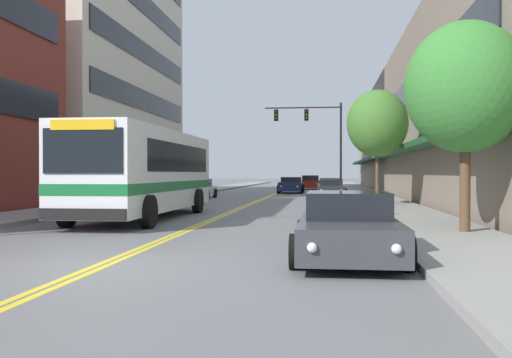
{
  "coord_description": "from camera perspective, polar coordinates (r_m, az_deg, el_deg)",
  "views": [
    {
      "loc": [
        3.96,
        -9.58,
        1.65
      ],
      "look_at": [
        0.4,
        19.56,
        1.34
      ],
      "focal_mm": 40.0,
      "sensor_mm": 36.0,
      "label": 1
    }
  ],
  "objects": [
    {
      "name": "car_slate_blue_parked_right_mid",
      "position": [
        49.27,
        7.39,
        -0.65
      ],
      "size": [
        2.19,
        4.69,
        1.22
      ],
      "color": "#475675",
      "rests_on": "ground_plane"
    },
    {
      "name": "car_red_moving_second",
      "position": [
        58.68,
        5.47,
        -0.37
      ],
      "size": [
        2.18,
        4.77,
        1.41
      ],
      "color": "maroon",
      "rests_on": "ground_plane"
    },
    {
      "name": "sidewalk_left",
      "position": [
        47.87,
        -6.22,
        -1.29
      ],
      "size": [
        2.9,
        106.0,
        0.15
      ],
      "color": "gray",
      "rests_on": "ground_plane"
    },
    {
      "name": "sidewalk_right",
      "position": [
        46.7,
        10.63,
        -1.34
      ],
      "size": [
        2.9,
        106.0,
        0.15
      ],
      "color": "gray",
      "rests_on": "ground_plane"
    },
    {
      "name": "centre_line",
      "position": [
        46.78,
        2.1,
        -1.42
      ],
      "size": [
        0.34,
        106.0,
        0.01
      ],
      "color": "yellow",
      "rests_on": "ground_plane"
    },
    {
      "name": "traffic_signal_mast",
      "position": [
        46.83,
        6.01,
        4.96
      ],
      "size": [
        6.29,
        0.38,
        7.35
      ],
      "color": "#47474C",
      "rests_on": "ground_plane"
    },
    {
      "name": "car_white_parked_left_mid",
      "position": [
        37.2,
        -5.96,
        -1.04
      ],
      "size": [
        2.16,
        4.26,
        1.28
      ],
      "color": "white",
      "rests_on": "ground_plane"
    },
    {
      "name": "ground_plane",
      "position": [
        46.78,
        2.1,
        -1.42
      ],
      "size": [
        240.0,
        240.0,
        0.0
      ],
      "primitive_type": "plane",
      "color": "slate"
    },
    {
      "name": "fire_hydrant",
      "position": [
        21.0,
        12.39,
        -2.38
      ],
      "size": [
        0.31,
        0.23,
        0.83
      ],
      "color": "red",
      "rests_on": "sidewalk_right"
    },
    {
      "name": "car_charcoal_parked_right_far",
      "position": [
        37.47,
        7.51,
        -1.0
      ],
      "size": [
        1.97,
        4.59,
        1.26
      ],
      "color": "#232328",
      "rests_on": "ground_plane"
    },
    {
      "name": "storefront_row_right",
      "position": [
        47.5,
        17.52,
        4.7
      ],
      "size": [
        9.1,
        68.0,
        10.16
      ],
      "color": "gray",
      "rests_on": "ground_plane"
    },
    {
      "name": "street_tree_right_near",
      "position": [
        15.69,
        20.2,
        8.57
      ],
      "size": [
        3.06,
        3.06,
        5.38
      ],
      "color": "brown",
      "rests_on": "sidewalk_right"
    },
    {
      "name": "car_navy_moving_lead",
      "position": [
        47.4,
        3.52,
        -0.63
      ],
      "size": [
        2.09,
        4.75,
        1.32
      ],
      "color": "#19234C",
      "rests_on": "ground_plane"
    },
    {
      "name": "car_dark_grey_parked_right_foreground",
      "position": [
        11.29,
        9.16,
        -4.8
      ],
      "size": [
        2.09,
        4.86,
        1.28
      ],
      "color": "#38383D",
      "rests_on": "ground_plane"
    },
    {
      "name": "street_tree_right_mid",
      "position": [
        27.81,
        12.04,
        5.45
      ],
      "size": [
        2.9,
        2.9,
        5.46
      ],
      "color": "brown",
      "rests_on": "sidewalk_right"
    },
    {
      "name": "city_bus",
      "position": [
        21.19,
        -10.95,
        0.95
      ],
      "size": [
        2.86,
        10.8,
        3.15
      ],
      "color": "silver",
      "rests_on": "ground_plane"
    }
  ]
}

